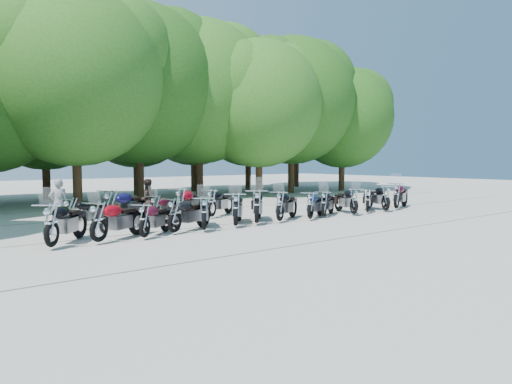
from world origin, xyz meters
TOP-DOWN VIEW (x-y plane):
  - ground at (0.00, 0.00)m, footprint 90.00×90.00m
  - tree_3 at (-3.57, 11.24)m, footprint 8.70×8.70m
  - tree_4 at (0.54, 13.09)m, footprint 9.13×9.13m
  - tree_5 at (4.61, 13.20)m, footprint 9.04×9.04m
  - tree_6 at (7.55, 10.82)m, footprint 8.00×8.00m
  - tree_7 at (11.20, 11.78)m, footprint 8.79×8.79m
  - tree_8 at (15.83, 11.20)m, footprint 7.53×7.53m
  - tree_11 at (-3.76, 16.43)m, footprint 7.56×7.56m
  - tree_12 at (1.80, 16.47)m, footprint 7.88×7.88m
  - tree_13 at (6.69, 17.47)m, footprint 8.31×8.31m
  - tree_14 at (10.68, 16.09)m, footprint 8.02×8.02m
  - tree_15 at (16.61, 17.02)m, footprint 9.67×9.67m
  - motorcycle_0 at (-7.48, 0.43)m, footprint 2.10×2.32m
  - motorcycle_1 at (-6.28, 0.42)m, footprint 2.39×1.78m
  - motorcycle_2 at (-4.98, 0.35)m, footprint 2.02×1.84m
  - motorcycle_3 at (-3.87, 0.64)m, footprint 2.32×1.59m
  - motorcycle_4 at (-2.92, 0.47)m, footprint 1.77×2.31m
  - motorcycle_5 at (-1.59, 0.59)m, footprint 2.09×2.31m
  - motorcycle_6 at (-0.63, 0.65)m, footprint 2.24×2.43m
  - motorcycle_7 at (0.43, 0.62)m, footprint 2.37×1.82m
  - motorcycle_8 at (1.75, 0.38)m, footprint 2.23×1.69m
  - motorcycle_9 at (2.74, 0.61)m, footprint 2.15×1.69m
  - motorcycle_10 at (4.23, 0.34)m, footprint 1.65×2.36m
  - motorcycle_11 at (5.33, 0.51)m, footprint 2.00×1.75m
  - motorcycle_12 at (6.39, 0.35)m, footprint 1.71×2.45m
  - motorcycle_13 at (7.45, 0.53)m, footprint 2.61×1.69m
  - motorcycle_14 at (-6.19, 3.16)m, footprint 2.28×1.47m
  - motorcycle_15 at (-4.82, 3.35)m, footprint 2.64×1.85m
  - motorcycle_16 at (-3.21, 3.28)m, footprint 2.07×1.52m
  - motorcycle_17 at (-2.18, 3.32)m, footprint 2.48×2.08m
  - motorcycle_18 at (-0.85, 3.24)m, footprint 2.32×1.81m
  - rider_0 at (-6.31, 4.20)m, footprint 0.68×0.52m
  - rider_1 at (-3.27, 3.89)m, footprint 0.83×0.68m

SIDE VIEW (x-z plane):
  - ground at x=0.00m, z-range 0.00..0.00m
  - motorcycle_16 at x=-3.21m, z-range 0.00..1.15m
  - motorcycle_11 at x=5.33m, z-range 0.00..1.16m
  - motorcycle_2 at x=-4.98m, z-range 0.00..1.19m
  - motorcycle_9 at x=2.74m, z-range 0.00..1.21m
  - motorcycle_14 at x=-6.19m, z-range 0.00..1.24m
  - motorcycle_8 at x=1.75m, z-range 0.00..1.24m
  - motorcycle_3 at x=-3.87m, z-range 0.00..1.27m
  - motorcycle_4 at x=-2.92m, z-range 0.00..1.29m
  - motorcycle_10 at x=4.23m, z-range 0.00..1.30m
  - motorcycle_18 at x=-0.85m, z-range 0.00..1.30m
  - motorcycle_7 at x=0.43m, z-range 0.00..1.32m
  - motorcycle_1 at x=-6.28m, z-range 0.00..1.33m
  - motorcycle_12 at x=6.39m, z-range 0.00..1.34m
  - motorcycle_5 at x=-1.59m, z-range 0.00..1.35m
  - motorcycle_0 at x=-7.48m, z-range 0.00..1.36m
  - motorcycle_17 at x=-2.18m, z-range 0.00..1.41m
  - motorcycle_13 at x=7.45m, z-range 0.00..1.42m
  - motorcycle_6 at x=-0.63m, z-range 0.00..1.43m
  - motorcycle_15 at x=-4.82m, z-range 0.00..1.45m
  - rider_1 at x=-3.27m, z-range 0.00..1.60m
  - rider_0 at x=-6.31m, z-range 0.00..1.67m
  - tree_8 at x=15.83m, z-range 0.85..10.10m
  - tree_11 at x=-3.76m, z-range 0.85..10.14m
  - tree_12 at x=1.80m, z-range 0.89..10.56m
  - tree_6 at x=7.55m, z-range 0.90..10.72m
  - tree_14 at x=10.68m, z-range 0.91..10.75m
  - tree_13 at x=6.69m, z-range 0.94..11.14m
  - tree_3 at x=-3.57m, z-range 0.98..11.66m
  - tree_7 at x=11.20m, z-range 0.99..11.79m
  - tree_5 at x=4.61m, z-range 1.02..12.12m
  - tree_4 at x=0.54m, z-range 1.03..12.24m
  - tree_15 at x=16.61m, z-range 1.09..12.96m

